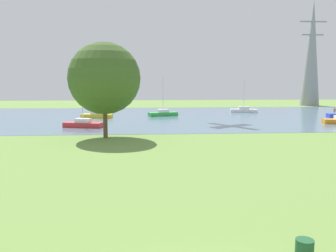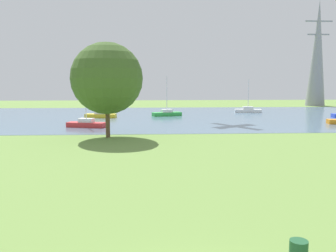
{
  "view_description": "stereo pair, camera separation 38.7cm",
  "coord_description": "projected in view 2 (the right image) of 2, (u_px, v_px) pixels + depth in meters",
  "views": [
    {
      "loc": [
        -1.71,
        -8.08,
        5.62
      ],
      "look_at": [
        -0.07,
        14.47,
        2.82
      ],
      "focal_mm": 38.19,
      "sensor_mm": 36.0,
      "label": 1
    },
    {
      "loc": [
        -1.32,
        -8.1,
        5.62
      ],
      "look_at": [
        -0.07,
        14.47,
        2.82
      ],
      "focal_mm": 38.19,
      "sensor_mm": 36.0,
      "label": 2
    }
  ],
  "objects": [
    {
      "name": "tree_west_near",
      "position": [
        107.0,
        78.0,
        35.71
      ],
      "size": [
        7.21,
        7.21,
        9.58
      ],
      "color": "brown",
      "rests_on": "ground"
    },
    {
      "name": "ground_plane",
      "position": [
        164.0,
        148.0,
        30.59
      ],
      "size": [
        160.0,
        160.0,
        0.0
      ],
      "primitive_type": "plane",
      "color": "olive"
    },
    {
      "name": "water_surface",
      "position": [
        156.0,
        116.0,
        58.33
      ],
      "size": [
        140.0,
        40.0,
        0.02
      ],
      "primitive_type": "cube",
      "color": "slate",
      "rests_on": "ground"
    },
    {
      "name": "sailboat_red",
      "position": [
        86.0,
        124.0,
        44.42
      ],
      "size": [
        5.03,
        2.77,
        7.29
      ],
      "color": "red",
      "rests_on": "water_surface"
    },
    {
      "name": "sailboat_green",
      "position": [
        167.0,
        113.0,
        59.09
      ],
      "size": [
        5.03,
        2.85,
        6.5
      ],
      "color": "green",
      "rests_on": "water_surface"
    },
    {
      "name": "electricity_pylon",
      "position": [
        317.0,
        53.0,
        83.38
      ],
      "size": [
        6.4,
        4.4,
        24.45
      ],
      "color": "gray",
      "rests_on": "ground"
    },
    {
      "name": "sailboat_yellow",
      "position": [
        101.0,
        115.0,
        56.11
      ],
      "size": [
        4.96,
        2.14,
        5.65
      ],
      "color": "yellow",
      "rests_on": "water_surface"
    },
    {
      "name": "sailboat_white",
      "position": [
        248.0,
        110.0,
        65.72
      ],
      "size": [
        5.0,
        2.4,
        6.1
      ],
      "color": "white",
      "rests_on": "water_surface"
    }
  ]
}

